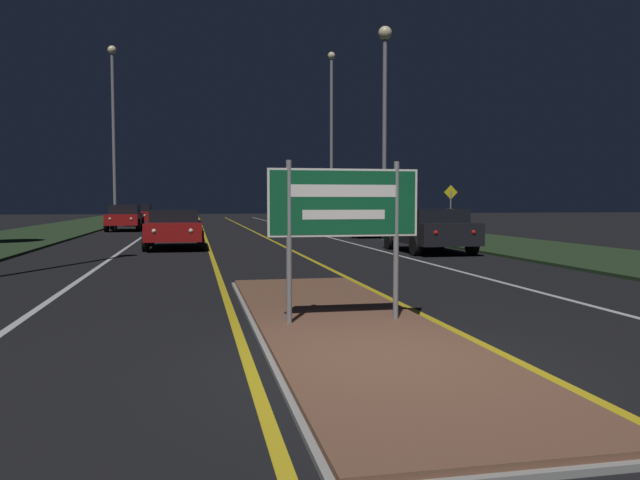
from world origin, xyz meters
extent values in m
plane|color=black|center=(0.00, 0.00, 0.00)|extent=(160.00, 160.00, 0.00)
cube|color=#999993|center=(0.00, 1.96, 0.03)|extent=(2.31, 8.97, 0.05)
cube|color=brown|center=(0.00, 1.96, 0.05)|extent=(2.19, 8.85, 0.10)
cube|color=#23381E|center=(9.50, 20.00, 0.04)|extent=(5.00, 100.00, 0.08)
cube|color=gold|center=(-1.34, 25.00, 0.00)|extent=(0.12, 70.00, 0.01)
cube|color=gold|center=(1.34, 25.00, 0.00)|extent=(0.12, 70.00, 0.01)
cube|color=silver|center=(-4.20, 25.00, 0.00)|extent=(0.12, 70.00, 0.01)
cube|color=silver|center=(4.20, 25.00, 0.00)|extent=(0.12, 70.00, 0.01)
cube|color=silver|center=(-7.20, 25.00, 0.00)|extent=(0.10, 70.00, 0.01)
cube|color=silver|center=(7.20, 25.00, 0.00)|extent=(0.10, 70.00, 0.01)
cylinder|color=gray|center=(-0.70, 1.96, 1.12)|extent=(0.07, 0.07, 2.04)
cylinder|color=gray|center=(0.70, 1.96, 1.12)|extent=(0.07, 0.07, 2.04)
cube|color=#0F512D|center=(0.00, 1.96, 1.61)|extent=(1.94, 0.04, 0.86)
cube|color=white|center=(0.00, 1.94, 1.61)|extent=(1.94, 0.00, 0.86)
cube|color=#0F512D|center=(0.00, 1.94, 1.61)|extent=(1.89, 0.01, 0.81)
cube|color=white|center=(0.00, 1.93, 1.76)|extent=(1.36, 0.01, 0.15)
cube|color=white|center=(0.00, 1.93, 1.46)|extent=(1.07, 0.01, 0.12)
cylinder|color=gray|center=(-6.18, 30.92, 4.94)|extent=(0.18, 0.18, 9.87)
sphere|color=beige|center=(-6.18, 30.92, 10.02)|extent=(0.48, 0.48, 0.48)
cylinder|color=gray|center=(6.14, 19.89, 4.27)|extent=(0.18, 0.18, 8.54)
sphere|color=beige|center=(6.14, 19.89, 8.72)|extent=(0.58, 0.58, 0.58)
cylinder|color=gray|center=(6.29, 30.99, 5.08)|extent=(0.18, 0.18, 10.16)
sphere|color=beige|center=(6.29, 30.99, 10.29)|extent=(0.45, 0.45, 0.45)
cube|color=black|center=(5.59, 13.29, 0.65)|extent=(1.90, 4.11, 0.67)
cube|color=black|center=(5.59, 13.04, 1.19)|extent=(1.67, 2.14, 0.42)
sphere|color=red|center=(5.00, 11.26, 0.73)|extent=(0.14, 0.14, 0.14)
sphere|color=red|center=(6.18, 11.26, 0.73)|extent=(0.14, 0.14, 0.14)
cylinder|color=black|center=(4.68, 14.56, 0.31)|extent=(0.22, 0.63, 0.63)
cylinder|color=black|center=(6.50, 14.56, 0.31)|extent=(0.22, 0.63, 0.63)
cylinder|color=black|center=(4.68, 12.02, 0.31)|extent=(0.22, 0.63, 0.63)
cylinder|color=black|center=(6.50, 12.02, 0.31)|extent=(0.22, 0.63, 0.63)
cube|color=navy|center=(6.08, 22.62, 0.67)|extent=(1.88, 4.11, 0.69)
cube|color=black|center=(6.08, 22.37, 1.25)|extent=(1.66, 2.14, 0.47)
sphere|color=red|center=(5.50, 20.58, 0.75)|extent=(0.14, 0.14, 0.14)
sphere|color=red|center=(6.66, 20.58, 0.75)|extent=(0.14, 0.14, 0.14)
cylinder|color=black|center=(5.18, 23.90, 0.33)|extent=(0.22, 0.65, 0.65)
cylinder|color=black|center=(6.98, 23.90, 0.33)|extent=(0.22, 0.65, 0.65)
cylinder|color=black|center=(5.18, 21.35, 0.33)|extent=(0.22, 0.65, 0.65)
cylinder|color=black|center=(6.98, 21.35, 0.33)|extent=(0.22, 0.65, 0.65)
cube|color=maroon|center=(-2.52, 16.53, 0.63)|extent=(1.83, 4.14, 0.59)
cube|color=black|center=(-2.52, 16.78, 1.14)|extent=(1.61, 2.15, 0.42)
sphere|color=white|center=(-3.09, 14.48, 0.71)|extent=(0.14, 0.14, 0.14)
sphere|color=white|center=(-1.95, 14.48, 0.71)|extent=(0.14, 0.14, 0.14)
cylinder|color=black|center=(-3.40, 15.24, 0.34)|extent=(0.22, 0.68, 0.68)
cylinder|color=black|center=(-1.64, 15.24, 0.34)|extent=(0.22, 0.68, 0.68)
cylinder|color=black|center=(-3.40, 17.81, 0.34)|extent=(0.22, 0.68, 0.68)
cylinder|color=black|center=(-1.64, 17.81, 0.34)|extent=(0.22, 0.68, 0.68)
cube|color=maroon|center=(-5.65, 30.75, 0.65)|extent=(1.73, 4.17, 0.58)
cube|color=black|center=(-5.65, 31.00, 1.20)|extent=(1.52, 2.17, 0.52)
sphere|color=white|center=(-6.19, 28.69, 0.72)|extent=(0.14, 0.14, 0.14)
sphere|color=white|center=(-5.12, 28.69, 0.72)|extent=(0.14, 0.14, 0.14)
cylinder|color=black|center=(-6.48, 29.46, 0.36)|extent=(0.22, 0.72, 0.72)
cylinder|color=black|center=(-4.83, 29.46, 0.36)|extent=(0.22, 0.72, 0.72)
cylinder|color=black|center=(-6.48, 32.05, 0.36)|extent=(0.22, 0.72, 0.72)
cylinder|color=black|center=(-4.83, 32.05, 0.36)|extent=(0.22, 0.72, 0.72)
cube|color=maroon|center=(-5.56, 39.17, 0.65)|extent=(1.72, 4.60, 0.63)
cube|color=black|center=(-5.56, 39.45, 1.21)|extent=(1.51, 2.39, 0.50)
sphere|color=white|center=(-6.10, 36.89, 0.73)|extent=(0.14, 0.14, 0.14)
sphere|color=white|center=(-5.03, 36.89, 0.73)|extent=(0.14, 0.14, 0.14)
cylinder|color=black|center=(-6.38, 37.75, 0.33)|extent=(0.22, 0.67, 0.67)
cylinder|color=black|center=(-4.75, 37.75, 0.33)|extent=(0.22, 0.67, 0.67)
cylinder|color=black|center=(-6.38, 40.60, 0.33)|extent=(0.22, 0.67, 0.67)
cylinder|color=black|center=(-4.75, 40.60, 0.33)|extent=(0.22, 0.67, 0.67)
cylinder|color=gray|center=(8.75, 18.91, 1.08)|extent=(0.06, 0.06, 2.00)
cube|color=yellow|center=(8.75, 18.91, 2.02)|extent=(0.60, 0.02, 0.60)
camera|label=1|loc=(-1.86, -5.72, 1.62)|focal=35.00mm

